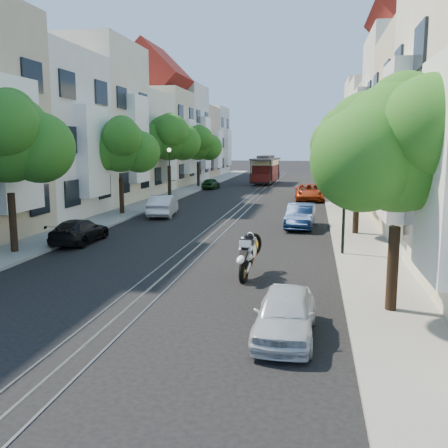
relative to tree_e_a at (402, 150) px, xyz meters
The scene contains 27 objects.
ground 32.17m from the tree_e_a, 103.17° to the left, with size 200.00×200.00×0.00m, color black.
sidewalk_east 31.33m from the tree_e_a, 90.02° to the left, with size 2.50×80.00×0.12m, color gray.
sidewalk_west 34.52m from the tree_e_a, 115.07° to the left, with size 2.50×80.00×0.12m, color gray.
rail_left 32.29m from the tree_e_a, 104.13° to the left, with size 0.06×80.00×0.02m, color gray.
rail_slot 32.16m from the tree_e_a, 103.17° to the left, with size 0.06×80.00×0.02m, color gray.
rail_right 32.04m from the tree_e_a, 102.21° to the left, with size 0.06×80.00×0.02m, color gray.
lane_line 32.16m from the tree_e_a, 103.17° to the left, with size 0.08×80.00×0.01m, color tan.
townhouses_east 31.29m from the tree_e_a, 81.53° to the left, with size 7.75×72.00×12.00m.
townhouses_west 36.38m from the tree_e_a, 121.73° to the left, with size 7.75×72.00×11.76m.
tree_e_a is the anchor object (origin of this frame).
tree_e_b 12.00m from the tree_e_a, 90.00° to the left, with size 4.93×4.08×6.68m.
tree_e_c 23.00m from the tree_e_a, 90.00° to the left, with size 4.84×3.99×6.52m.
tree_e_d 34.00m from the tree_e_a, 90.00° to the left, with size 5.01×4.16×6.85m.
tree_w_a 15.25m from the tree_e_a, 160.85° to the left, with size 4.93×4.08×6.68m.
tree_w_b 22.28m from the tree_e_a, 130.27° to the left, with size 4.72×3.87×6.27m.
tree_w_c 31.49m from the tree_e_a, 117.22° to the left, with size 5.13×4.28×7.09m.
tree_w_d 41.57m from the tree_e_a, 110.27° to the left, with size 4.84×3.99×6.52m.
lamp_east 7.26m from the tree_e_a, 97.79° to the left, with size 0.32×0.32×4.16m.
lamp_west 28.51m from the tree_e_a, 118.45° to the left, with size 0.32×0.32×4.16m.
sportbike_rider 6.40m from the tree_e_a, 144.60° to the left, with size 0.67×2.32×1.61m.
cable_car 45.72m from the tree_e_a, 99.79° to the left, with size 2.96×7.97×3.01m.
parked_car_e_near 5.20m from the tree_e_a, 141.98° to the right, with size 1.39×3.45×1.17m, color #B7BDC4.
parked_car_e_mid 14.63m from the tree_e_a, 101.67° to the left, with size 1.41×4.04×1.33m, color #0C1D3F.
parked_car_e_far 28.28m from the tree_e_a, 95.15° to the left, with size 2.24×4.86×1.35m, color #9C300E.
parked_car_w_near 15.47m from the tree_e_a, 149.07° to the left, with size 1.58×3.88×1.13m, color black.
parked_car_w_mid 20.91m from the tree_e_a, 124.51° to the left, with size 1.44×4.13×1.36m, color silver.
parked_car_w_far 39.13m from the tree_e_a, 108.88° to the left, with size 1.33×3.31×1.13m, color black.
Camera 1 is at (5.04, -16.58, 4.54)m, focal length 40.00 mm.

